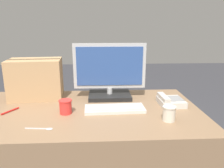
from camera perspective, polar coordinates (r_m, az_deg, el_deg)
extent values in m
cube|color=#8C6B4C|center=(1.72, -10.05, -17.65)|extent=(1.80, 0.90, 0.71)
cube|color=black|center=(1.78, -0.60, -2.99)|extent=(0.34, 0.25, 0.03)
cylinder|color=#B2B2B2|center=(1.77, -0.61, -1.72)|extent=(0.04, 0.04, 0.05)
cube|color=#B2B2B2|center=(1.72, -0.62, 4.74)|extent=(0.57, 0.03, 0.35)
cube|color=#2D4C8C|center=(1.70, -0.60, 4.63)|extent=(0.52, 0.01, 0.30)
cube|color=beige|center=(1.51, 0.71, -6.50)|extent=(0.41, 0.17, 0.02)
cube|color=#B7B2A8|center=(1.51, 0.71, -6.00)|extent=(0.38, 0.14, 0.01)
cube|color=beige|center=(1.67, 15.15, -4.52)|extent=(0.18, 0.20, 0.04)
cube|color=beige|center=(1.64, 13.31, -3.43)|extent=(0.05, 0.19, 0.03)
cube|color=gray|center=(1.68, 16.21, -3.68)|extent=(0.10, 0.12, 0.01)
cylinder|color=red|center=(1.48, -12.03, -5.98)|extent=(0.08, 0.08, 0.09)
cylinder|color=red|center=(1.47, -12.13, -4.26)|extent=(0.09, 0.09, 0.01)
cylinder|color=beige|center=(1.39, 14.65, -7.60)|extent=(0.08, 0.08, 0.09)
cylinder|color=beige|center=(1.37, 14.77, -5.81)|extent=(0.08, 0.08, 0.01)
cube|color=silver|center=(1.33, -19.26, -10.91)|extent=(0.13, 0.02, 0.00)
ellipsoid|color=silver|center=(1.31, -16.08, -11.19)|extent=(0.04, 0.03, 0.00)
cube|color=tan|center=(1.84, -19.25, 1.29)|extent=(0.42, 0.29, 0.31)
cube|color=brown|center=(1.81, -19.68, 6.14)|extent=(0.39, 0.07, 0.00)
cylinder|color=red|center=(1.64, -25.06, -6.40)|extent=(0.08, 0.13, 0.01)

